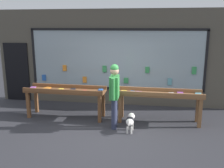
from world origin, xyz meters
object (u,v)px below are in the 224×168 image
small_dog (130,120)px  person_browsing (114,91)px  display_table_left (66,93)px  display_table_right (160,97)px

small_dog → person_browsing: bearing=73.3°
display_table_left → person_browsing: bearing=-21.2°
small_dog → display_table_left: bearing=72.4°
display_table_right → person_browsing: bearing=-153.3°
display_table_right → person_browsing: size_ratio=1.37×
display_table_left → display_table_right: (2.75, -0.00, 0.00)m
display_table_left → small_dog: (1.99, -0.77, -0.45)m
display_table_right → small_dog: bearing=-134.6°
person_browsing → small_dog: bearing=-111.7°
display_table_left → display_table_right: display_table_right is taller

